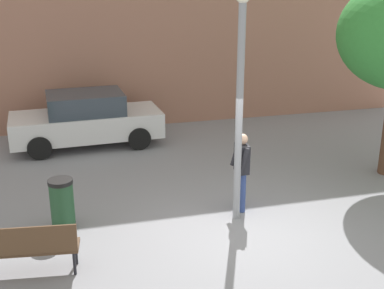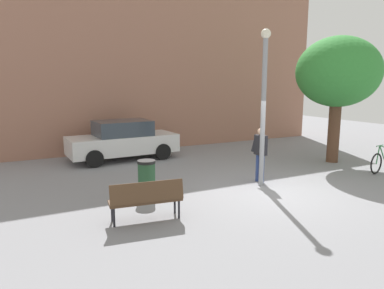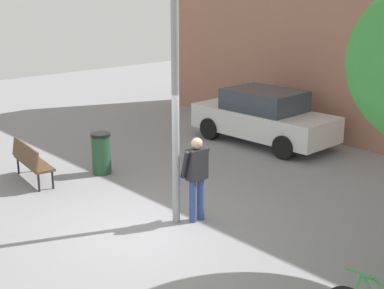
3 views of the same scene
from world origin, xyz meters
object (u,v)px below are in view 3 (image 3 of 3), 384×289
Objects in this scene: lamppost at (175,90)px; parked_car_white at (264,117)px; park_bench at (30,159)px; trash_bin at (101,153)px; person_by_lamppost at (197,173)px.

lamppost is 6.29m from parked_car_white.
trash_bin is (0.57, 1.55, -0.04)m from park_bench.
lamppost is at bearing -64.45° from parked_car_white.
person_by_lamppost is at bearing 18.59° from park_bench.
lamppost is 2.69× the size of person_by_lamppost.
person_by_lamppost is (0.21, 0.34, -1.61)m from lamppost.
lamppost is 1.05× the size of parked_car_white.
lamppost is 4.00m from trash_bin.
person_by_lamppost is at bearing -2.39° from trash_bin.
trash_bin is at bearing 177.61° from person_by_lamppost.
lamppost is 4.45× the size of trash_bin.
park_bench is 1.65m from trash_bin.
lamppost reaches higher than parked_car_white.
person_by_lamppost reaches higher than park_bench.
trash_bin reaches higher than park_bench.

